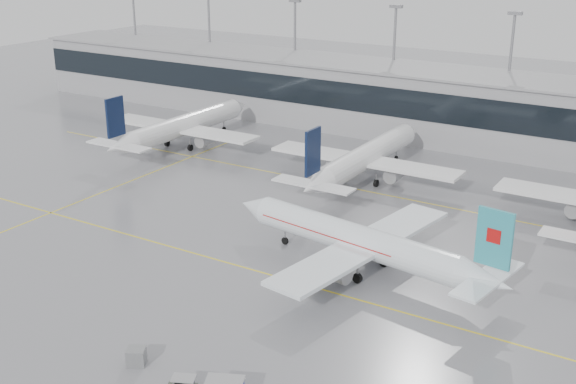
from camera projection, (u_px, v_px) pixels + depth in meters
The scene contains 12 objects.
ground at pixel (232, 264), 81.79m from camera, with size 320.00×320.00×0.00m, color gray.
taxi_line_main at pixel (232, 264), 81.78m from camera, with size 120.00×0.25×0.01m, color yellow.
taxi_line_north at pixel (353, 188), 105.75m from camera, with size 120.00×0.25×0.01m, color yellow.
taxi_line_cross at pixel (129, 182), 108.61m from camera, with size 0.25×60.00×0.01m, color yellow.
terminal at pixel (435, 106), 129.27m from camera, with size 180.00×15.00×12.00m, color gray.
terminal_glass at pixel (419, 106), 122.72m from camera, with size 180.00×0.20×5.00m, color black.
terminal_roof at pixel (437, 71), 127.14m from camera, with size 182.00×16.00×0.40m, color gray.
light_masts at pixel (449, 60), 131.55m from camera, with size 156.40×1.00×22.60m.
air_canada_jet at pixel (363, 242), 78.89m from camera, with size 35.68×28.57×11.12m.
parked_jet_b at pixel (182, 126), 124.74m from camera, with size 29.64×36.96×11.72m.
parked_jet_c at pixel (365, 158), 107.43m from camera, with size 29.64×36.96×11.72m.
gse_unit at pixel (136, 357), 62.66m from camera, with size 1.56×1.45×1.56m, color slate.
Camera 1 is at (44.35, -59.63, 35.68)m, focal length 45.00 mm.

